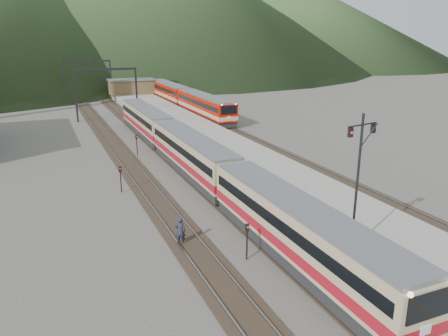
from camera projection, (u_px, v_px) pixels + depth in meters
name	position (u px, v px, depth m)	size (l,w,h in m)	color
ground	(344.00, 303.00, 21.54)	(400.00, 400.00, 0.00)	#47423D
track_main	(149.00, 137.00, 56.75)	(2.60, 200.00, 0.23)	black
track_far	(110.00, 141.00, 54.87)	(2.60, 200.00, 0.23)	black
track_second	(230.00, 130.00, 61.06)	(2.60, 200.00, 0.23)	black
platform	(195.00, 133.00, 56.96)	(8.00, 100.00, 1.00)	gray
gantry_near	(106.00, 84.00, 67.29)	(9.55, 0.25, 8.00)	black
gantry_far	(87.00, 72.00, 89.31)	(9.55, 0.25, 8.00)	black
station_shed	(131.00, 86.00, 91.59)	(9.40, 4.40, 3.10)	brown
hill_c	(269.00, 13.00, 240.50)	(160.00, 160.00, 50.00)	#2C401E
main_train	(192.00, 155.00, 41.17)	(2.69, 55.20, 3.28)	tan
second_train	(185.00, 98.00, 78.31)	(2.90, 39.44, 3.53)	#B81000
signal_mast	(358.00, 171.00, 23.41)	(2.17, 0.57, 7.83)	black
short_signal_a	(247.00, 237.00, 25.38)	(0.25, 0.21, 2.27)	black
short_signal_b	(137.00, 142.00, 48.09)	(0.23, 0.18, 2.27)	black
short_signal_c	(120.00, 176.00, 36.48)	(0.24, 0.20, 2.27)	black
worker	(180.00, 231.00, 27.39)	(0.67, 0.44, 1.85)	#202434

